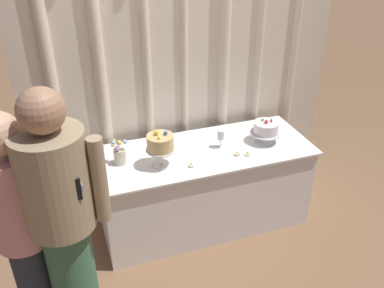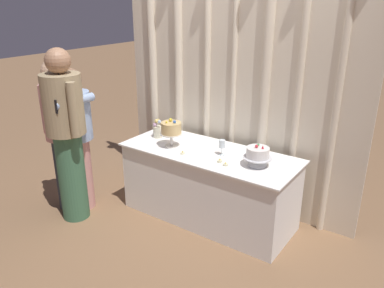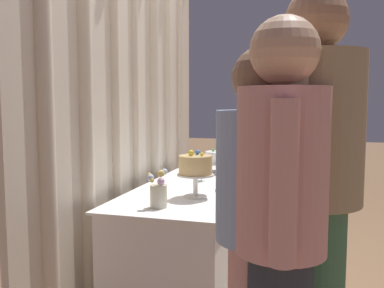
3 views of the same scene
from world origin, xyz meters
name	(u,v)px [view 3 (image 3 of 3)]	position (x,y,z in m)	size (l,w,h in m)	color
ground_plane	(210,288)	(0.00, 0.00, 0.00)	(24.00, 24.00, 0.00)	#846042
draped_curtain	(130,78)	(-0.05, 0.57, 1.47)	(2.71, 0.16, 2.84)	beige
cake_table	(197,236)	(0.00, 0.10, 0.37)	(1.77, 0.71, 0.73)	white
cake_display_nearleft	(196,167)	(-0.39, 0.00, 0.92)	(0.22, 0.22, 0.29)	silver
cake_display_nearright	(218,159)	(0.53, 0.07, 0.85)	(0.26, 0.26, 0.21)	silver
wine_glass	(202,166)	(0.14, 0.10, 0.84)	(0.06, 0.06, 0.15)	silver
flower_vase	(159,192)	(-0.67, 0.13, 0.82)	(0.12, 0.10, 0.21)	beige
tealight_far_left	(218,190)	(-0.18, -0.09, 0.74)	(0.05, 0.05, 0.03)	beige
tealight_near_left	(225,179)	(0.22, -0.06, 0.74)	(0.05, 0.05, 0.04)	beige
tealight_near_right	(231,178)	(0.30, -0.09, 0.74)	(0.05, 0.05, 0.03)	beige
guest_man_dark_suit	(281,225)	(-1.36, -0.58, 0.89)	(0.48, 0.34, 1.59)	#282D38
guest_girl_blue_dress	(263,229)	(-1.24, -0.50, 0.83)	(0.47, 0.57, 1.51)	#D6938E
guest_man_pink_jacket	(312,197)	(-1.13, -0.68, 0.94)	(0.53, 0.46, 1.73)	#3D6B4C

